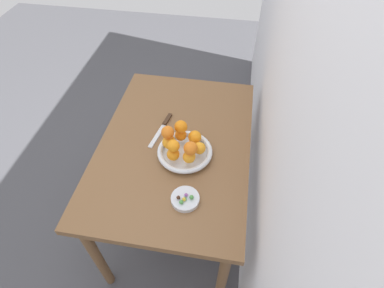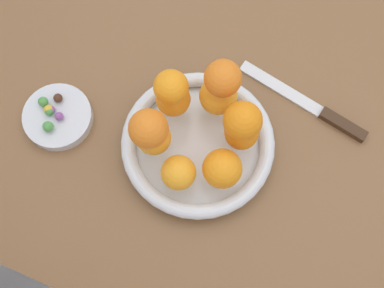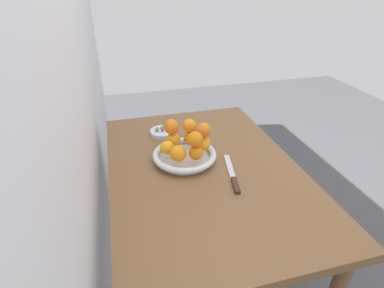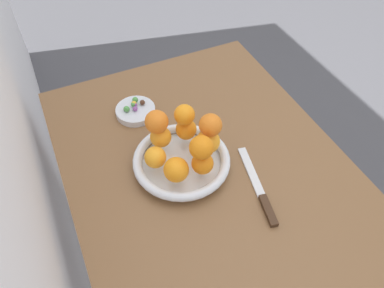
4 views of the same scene
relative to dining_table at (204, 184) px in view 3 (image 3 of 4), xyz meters
name	(u,v)px [view 3 (image 3 of 4)]	position (x,y,z in m)	size (l,w,h in m)	color
ground_plane	(201,282)	(0.00, 0.00, -0.65)	(6.00, 6.00, 0.00)	#4C4C51
wall_back	(57,44)	(0.00, 0.46, 0.60)	(4.00, 0.05, 2.50)	white
dining_table	(204,184)	(0.00, 0.00, 0.00)	(1.10, 0.76, 0.74)	brown
fruit_bowl	(185,156)	(0.07, 0.07, 0.11)	(0.27, 0.27, 0.04)	silver
candy_dish	(163,132)	(0.32, 0.11, 0.10)	(0.12, 0.12, 0.02)	silver
orange_0	(196,153)	(0.01, 0.03, 0.16)	(0.06, 0.06, 0.06)	orange
orange_1	(203,143)	(0.07, -0.01, 0.16)	(0.07, 0.07, 0.07)	orange
orange_2	(190,137)	(0.13, 0.02, 0.16)	(0.06, 0.06, 0.06)	orange
orange_3	(173,139)	(0.14, 0.10, 0.16)	(0.06, 0.06, 0.06)	orange
orange_4	(167,148)	(0.08, 0.14, 0.16)	(0.06, 0.06, 0.06)	orange
orange_5	(178,154)	(0.01, 0.10, 0.16)	(0.07, 0.07, 0.07)	orange
orange_6	(195,139)	(0.01, 0.04, 0.22)	(0.06, 0.06, 0.06)	orange
orange_7	(204,130)	(0.06, -0.02, 0.22)	(0.06, 0.06, 0.06)	orange
orange_8	(189,126)	(0.13, 0.03, 0.22)	(0.06, 0.06, 0.06)	orange
orange_9	(171,127)	(0.14, 0.11, 0.22)	(0.06, 0.06, 0.06)	orange
candy_ball_0	(163,127)	(0.34, 0.11, 0.12)	(0.02, 0.02, 0.02)	gold
candy_ball_1	(163,128)	(0.33, 0.11, 0.12)	(0.01, 0.01, 0.01)	#8C4C99
candy_ball_2	(162,128)	(0.34, 0.11, 0.12)	(0.02, 0.02, 0.02)	#4C9947
candy_ball_3	(157,129)	(0.32, 0.14, 0.12)	(0.02, 0.02, 0.02)	#4C9947
candy_ball_4	(162,128)	(0.34, 0.11, 0.12)	(0.01, 0.01, 0.01)	gold
candy_ball_5	(164,126)	(0.35, 0.10, 0.12)	(0.02, 0.02, 0.02)	#4C9947
candy_ball_6	(168,127)	(0.33, 0.09, 0.12)	(0.02, 0.02, 0.02)	#472819
candy_ball_7	(162,130)	(0.31, 0.12, 0.12)	(0.02, 0.02, 0.02)	#8C4C99
knife	(233,176)	(-0.10, -0.09, 0.09)	(0.26, 0.07, 0.01)	#3F2819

